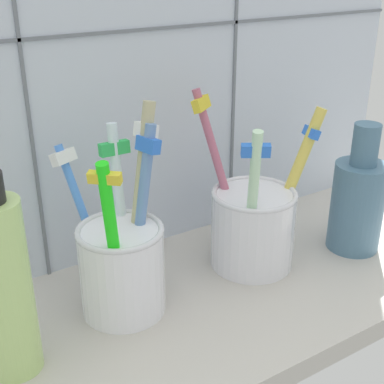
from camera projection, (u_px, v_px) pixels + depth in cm
name	position (u px, v px, depth cm)	size (l,w,h in cm)	color
counter_slab	(205.00, 304.00, 48.53)	(64.00, 22.00, 2.00)	#BCB7AD
tile_wall_back	(134.00, 44.00, 48.86)	(64.00, 2.20, 45.00)	silver
toothbrush_cup_left	(122.00, 260.00, 44.59)	(8.17, 10.68, 17.57)	white
toothbrush_cup_right	(253.00, 223.00, 51.37)	(11.38, 9.79, 16.96)	white
ceramic_vase	(358.00, 201.00, 53.91)	(5.27, 5.27, 13.30)	slate
soap_bottle	(4.00, 287.00, 36.98)	(3.81, 3.81, 15.58)	#BCE182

